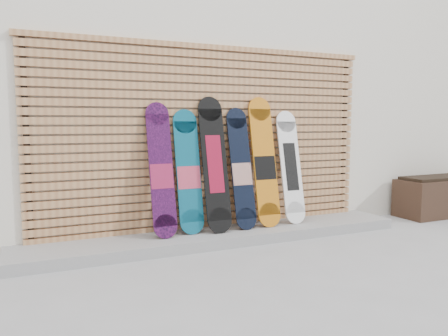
{
  "coord_description": "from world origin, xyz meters",
  "views": [
    {
      "loc": [
        -2.14,
        -3.89,
        1.39
      ],
      "look_at": [
        -0.07,
        0.75,
        0.85
      ],
      "focal_mm": 35.0,
      "sensor_mm": 36.0,
      "label": 1
    }
  ],
  "objects_px": {
    "planter_box": "(439,196)",
    "snowboard_1": "(188,172)",
    "snowboard_4": "(264,162)",
    "snowboard_5": "(291,167)",
    "snowboard_0": "(161,171)",
    "snowboard_3": "(241,169)",
    "snowboard_2": "(215,164)"
  },
  "relations": [
    {
      "from": "snowboard_4",
      "to": "snowboard_5",
      "type": "xyz_separation_m",
      "value": [
        0.39,
        0.01,
        -0.07
      ]
    },
    {
      "from": "snowboard_0",
      "to": "snowboard_4",
      "type": "bearing_deg",
      "value": -0.21
    },
    {
      "from": "snowboard_2",
      "to": "snowboard_4",
      "type": "relative_size",
      "value": 0.99
    },
    {
      "from": "planter_box",
      "to": "snowboard_2",
      "type": "height_order",
      "value": "snowboard_2"
    },
    {
      "from": "snowboard_5",
      "to": "snowboard_4",
      "type": "bearing_deg",
      "value": -177.89
    },
    {
      "from": "snowboard_2",
      "to": "snowboard_0",
      "type": "bearing_deg",
      "value": 178.74
    },
    {
      "from": "snowboard_0",
      "to": "snowboard_2",
      "type": "height_order",
      "value": "snowboard_2"
    },
    {
      "from": "snowboard_0",
      "to": "snowboard_3",
      "type": "distance_m",
      "value": 0.99
    },
    {
      "from": "snowboard_2",
      "to": "snowboard_4",
      "type": "distance_m",
      "value": 0.67
    },
    {
      "from": "snowboard_1",
      "to": "planter_box",
      "type": "bearing_deg",
      "value": -2.02
    },
    {
      "from": "snowboard_3",
      "to": "snowboard_4",
      "type": "relative_size",
      "value": 0.91
    },
    {
      "from": "snowboard_0",
      "to": "snowboard_3",
      "type": "xyz_separation_m",
      "value": [
        0.99,
        -0.01,
        -0.02
      ]
    },
    {
      "from": "planter_box",
      "to": "snowboard_2",
      "type": "relative_size",
      "value": 0.84
    },
    {
      "from": "planter_box",
      "to": "snowboard_1",
      "type": "height_order",
      "value": "snowboard_1"
    },
    {
      "from": "planter_box",
      "to": "snowboard_4",
      "type": "distance_m",
      "value": 2.98
    },
    {
      "from": "planter_box",
      "to": "snowboard_5",
      "type": "distance_m",
      "value": 2.58
    },
    {
      "from": "planter_box",
      "to": "snowboard_4",
      "type": "xyz_separation_m",
      "value": [
        -2.91,
        0.11,
        0.6
      ]
    },
    {
      "from": "snowboard_1",
      "to": "snowboard_5",
      "type": "xyz_separation_m",
      "value": [
        1.36,
        -0.02,
        0.01
      ]
    },
    {
      "from": "snowboard_3",
      "to": "snowboard_4",
      "type": "bearing_deg",
      "value": 0.33
    },
    {
      "from": "snowboard_2",
      "to": "snowboard_4",
      "type": "xyz_separation_m",
      "value": [
        0.67,
        0.01,
        -0.01
      ]
    },
    {
      "from": "snowboard_3",
      "to": "snowboard_5",
      "type": "relative_size",
      "value": 1.02
    },
    {
      "from": "planter_box",
      "to": "snowboard_1",
      "type": "distance_m",
      "value": 3.92
    },
    {
      "from": "snowboard_1",
      "to": "snowboard_2",
      "type": "height_order",
      "value": "snowboard_2"
    },
    {
      "from": "snowboard_5",
      "to": "snowboard_1",
      "type": "bearing_deg",
      "value": 179.28
    },
    {
      "from": "snowboard_0",
      "to": "snowboard_1",
      "type": "height_order",
      "value": "snowboard_0"
    },
    {
      "from": "snowboard_4",
      "to": "planter_box",
      "type": "bearing_deg",
      "value": -2.07
    },
    {
      "from": "snowboard_2",
      "to": "snowboard_5",
      "type": "xyz_separation_m",
      "value": [
        1.05,
        0.02,
        -0.08
      ]
    },
    {
      "from": "snowboard_3",
      "to": "snowboard_1",
      "type": "bearing_deg",
      "value": 177.11
    },
    {
      "from": "snowboard_2",
      "to": "snowboard_3",
      "type": "distance_m",
      "value": 0.36
    },
    {
      "from": "snowboard_0",
      "to": "snowboard_2",
      "type": "bearing_deg",
      "value": -1.26
    },
    {
      "from": "planter_box",
      "to": "snowboard_1",
      "type": "xyz_separation_m",
      "value": [
        -3.89,
        0.14,
        0.53
      ]
    },
    {
      "from": "snowboard_5",
      "to": "snowboard_0",
      "type": "bearing_deg",
      "value": -179.68
    }
  ]
}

